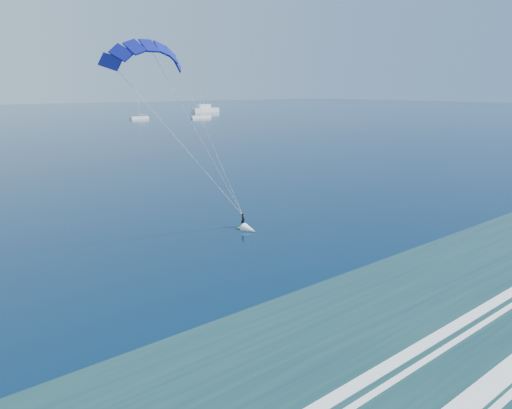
{
  "coord_description": "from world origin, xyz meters",
  "views": [
    {
      "loc": [
        -19.17,
        -2.5,
        13.89
      ],
      "look_at": [
        3.85,
        26.75,
        4.36
      ],
      "focal_mm": 32.0,
      "sensor_mm": 36.0,
      "label": 1
    }
  ],
  "objects_px": {
    "kitesurfer_rig": "(204,145)",
    "motor_yacht": "(205,109)",
    "sailboat_4": "(201,117)",
    "sailboat_3": "(139,118)"
  },
  "relations": [
    {
      "from": "kitesurfer_rig",
      "to": "sailboat_3",
      "type": "height_order",
      "value": "kitesurfer_rig"
    },
    {
      "from": "motor_yacht",
      "to": "sailboat_4",
      "type": "distance_m",
      "value": 54.07
    },
    {
      "from": "kitesurfer_rig",
      "to": "sailboat_4",
      "type": "relative_size",
      "value": 1.32
    },
    {
      "from": "motor_yacht",
      "to": "sailboat_3",
      "type": "relative_size",
      "value": 1.46
    },
    {
      "from": "sailboat_3",
      "to": "sailboat_4",
      "type": "bearing_deg",
      "value": -23.16
    },
    {
      "from": "motor_yacht",
      "to": "sailboat_3",
      "type": "bearing_deg",
      "value": -149.27
    },
    {
      "from": "kitesurfer_rig",
      "to": "motor_yacht",
      "type": "bearing_deg",
      "value": 58.03
    },
    {
      "from": "sailboat_3",
      "to": "sailboat_4",
      "type": "height_order",
      "value": "sailboat_4"
    },
    {
      "from": "kitesurfer_rig",
      "to": "motor_yacht",
      "type": "relative_size",
      "value": 1.1
    },
    {
      "from": "kitesurfer_rig",
      "to": "motor_yacht",
      "type": "distance_m",
      "value": 236.86
    }
  ]
}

